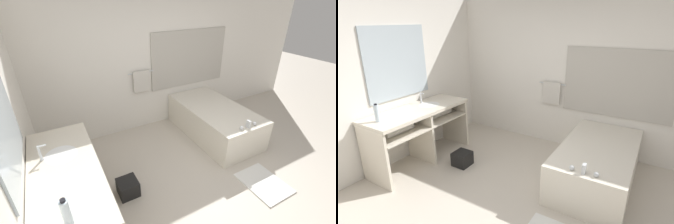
{
  "view_description": "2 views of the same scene",
  "coord_description": "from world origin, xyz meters",
  "views": [
    {
      "loc": [
        -1.77,
        -1.55,
        2.45
      ],
      "look_at": [
        -0.4,
        0.94,
        0.93
      ],
      "focal_mm": 24.0,
      "sensor_mm": 36.0,
      "label": 1
    },
    {
      "loc": [
        1.34,
        -2.21,
        2.24
      ],
      "look_at": [
        -0.64,
        1.1,
        0.87
      ],
      "focal_mm": 28.0,
      "sensor_mm": 36.0,
      "label": 2
    }
  ],
  "objects": [
    {
      "name": "wall_back_with_blinds",
      "position": [
        0.03,
        2.23,
        1.35
      ],
      "size": [
        7.4,
        0.13,
        2.7
      ],
      "color": "white",
      "rests_on": "ground_plane"
    },
    {
      "name": "sink_faucet",
      "position": [
        -2.04,
        0.67,
        1.0
      ],
      "size": [
        0.09,
        0.04,
        0.18
      ],
      "color": "silver",
      "rests_on": "vanity_counter"
    },
    {
      "name": "water_bottle_1",
      "position": [
        -1.89,
        -0.24,
        1.03
      ],
      "size": [
        0.07,
        0.07,
        0.26
      ],
      "color": "silver",
      "rests_on": "vanity_counter"
    },
    {
      "name": "vanity_counter",
      "position": [
        -1.85,
        0.44,
        0.67
      ],
      "size": [
        0.67,
        1.68,
        0.91
      ],
      "color": "beige",
      "rests_on": "ground_plane"
    },
    {
      "name": "bathtub",
      "position": [
        0.78,
        1.28,
        0.31
      ],
      "size": [
        0.97,
        1.82,
        0.69
      ],
      "color": "silver",
      "rests_on": "ground_plane"
    },
    {
      "name": "bath_mat",
      "position": [
        0.59,
        -0.13,
        0.01
      ],
      "size": [
        0.54,
        0.68,
        0.02
      ],
      "color": "white",
      "rests_on": "ground_plane"
    },
    {
      "name": "waste_bin",
      "position": [
        -1.19,
        0.64,
        0.11
      ],
      "size": [
        0.26,
        0.26,
        0.22
      ],
      "color": "black",
      "rests_on": "ground_plane"
    },
    {
      "name": "ground_plane",
      "position": [
        0.0,
        0.0,
        0.0
      ],
      "size": [
        16.0,
        16.0,
        0.0
      ],
      "primitive_type": "plane",
      "color": "beige",
      "rests_on": "ground"
    }
  ]
}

